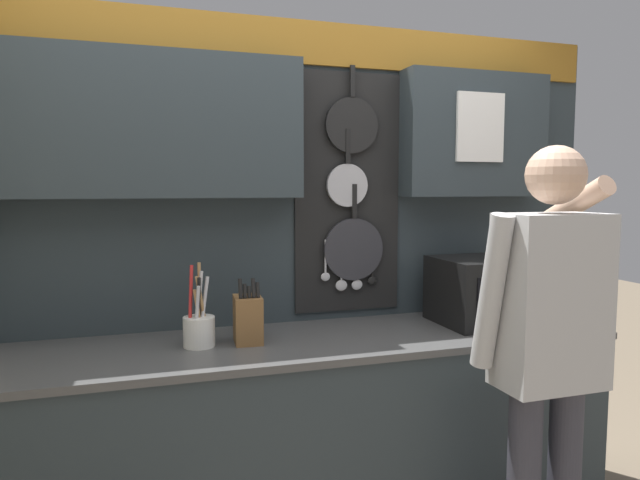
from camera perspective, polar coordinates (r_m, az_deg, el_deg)
The scene contains 6 objects.
base_cabinet_counter at distance 2.61m, azimuth -0.10°, elevation -19.62°, with size 2.55×0.65×0.92m.
back_wall_unit at distance 2.65m, azimuth -2.36°, elevation 2.78°, with size 3.12×0.22×2.32m.
microwave at distance 2.80m, azimuth 16.48°, elevation -4.84°, with size 0.48×0.39×0.31m.
knife_block at distance 2.38m, azimuth -7.22°, elevation -7.81°, with size 0.12×0.16×0.27m.
utensil_crock at distance 2.36m, azimuth -12.01°, elevation -8.53°, with size 0.13×0.13×0.33m.
person at distance 2.25m, azimuth 21.79°, elevation -8.94°, with size 0.54×0.63×1.71m.
Camera 1 is at (-0.72, -2.26, 1.56)m, focal length 32.00 mm.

